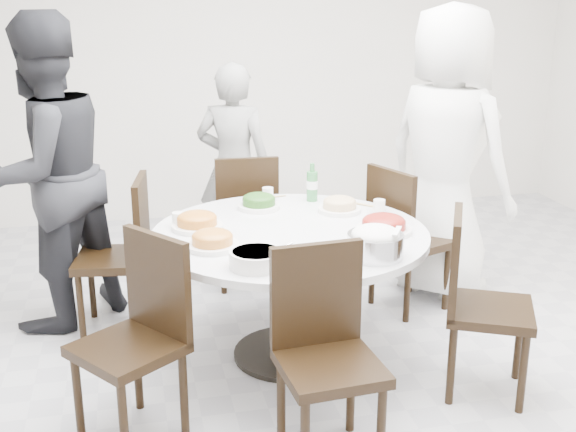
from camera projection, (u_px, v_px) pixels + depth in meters
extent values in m
cube|color=#B3B3B8|center=(345.00, 365.00, 4.01)|extent=(6.00, 6.00, 0.01)
cube|color=white|center=(249.00, 61.00, 6.39)|extent=(6.00, 0.01, 2.80)
cylinder|color=silver|center=(290.00, 295.00, 4.01)|extent=(1.50, 1.50, 0.75)
cube|color=black|center=(411.00, 238.00, 4.63)|extent=(0.54, 0.54, 0.95)
cube|color=black|center=(244.00, 219.00, 5.02)|extent=(0.43, 0.43, 0.95)
cube|color=black|center=(112.00, 256.00, 4.32)|extent=(0.48, 0.48, 0.95)
cube|color=black|center=(127.00, 344.00, 3.24)|extent=(0.59, 0.59, 0.95)
cube|color=black|center=(330.00, 362.00, 3.08)|extent=(0.45, 0.45, 0.95)
cube|color=black|center=(490.00, 306.00, 3.62)|extent=(0.56, 0.56, 0.95)
imported|color=white|center=(446.00, 155.00, 4.72)|extent=(1.01, 1.12, 1.93)
imported|color=black|center=(234.00, 167.00, 5.26)|extent=(0.66, 0.56, 1.52)
imported|color=black|center=(46.00, 175.00, 4.29)|extent=(1.17, 1.14, 1.89)
cylinder|color=white|center=(259.00, 203.00, 4.29)|extent=(0.25, 0.25, 0.07)
cylinder|color=white|center=(340.00, 206.00, 4.23)|extent=(0.25, 0.25, 0.07)
cylinder|color=white|center=(197.00, 222.00, 3.93)|extent=(0.28, 0.28, 0.08)
cylinder|color=white|center=(384.00, 226.00, 3.87)|extent=(0.30, 0.30, 0.08)
cylinder|color=white|center=(212.00, 242.00, 3.63)|extent=(0.27, 0.27, 0.07)
cylinder|color=silver|center=(375.00, 246.00, 3.50)|extent=(0.28, 0.28, 0.12)
cylinder|color=white|center=(256.00, 259.00, 3.38)|extent=(0.26, 0.26, 0.08)
cylinder|color=#30793C|center=(312.00, 182.00, 4.43)|extent=(0.07, 0.07, 0.24)
cylinder|color=white|center=(270.00, 194.00, 4.46)|extent=(0.07, 0.07, 0.08)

